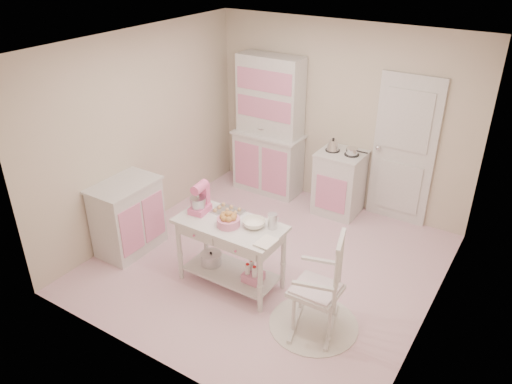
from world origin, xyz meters
TOP-DOWN VIEW (x-y plane):
  - room_shell at (0.00, 0.00)m, footprint 3.84×3.84m
  - door at (0.95, 1.87)m, footprint 0.82×0.05m
  - hutch at (-1.01, 1.66)m, footprint 1.06×0.50m
  - stove at (0.19, 1.61)m, footprint 0.62×0.57m
  - base_cabinet at (-1.63, -0.66)m, footprint 0.54×0.84m
  - lace_rug at (0.96, -0.68)m, footprint 0.92×0.92m
  - rocking_chair at (0.96, -0.68)m, footprint 0.66×0.82m
  - work_table at (-0.15, -0.56)m, footprint 1.20×0.60m
  - stand_mixer at (-0.57, -0.54)m, footprint 0.23×0.30m
  - cookie_tray at (-0.30, -0.38)m, footprint 0.34×0.24m
  - bread_basket at (-0.13, -0.61)m, footprint 0.25×0.25m
  - mixing_bowl at (0.11, -0.48)m, footprint 0.25×0.25m
  - metal_pitcher at (0.29, -0.40)m, footprint 0.10×0.10m
  - recipe_book at (0.30, -0.68)m, footprint 0.18×0.24m

SIDE VIEW (x-z plane):
  - lace_rug at x=0.96m, z-range 0.00..0.01m
  - work_table at x=-0.15m, z-range 0.00..0.80m
  - stove at x=0.19m, z-range 0.00..0.92m
  - base_cabinet at x=-1.63m, z-range 0.00..0.92m
  - rocking_chair at x=0.96m, z-range 0.00..1.10m
  - cookie_tray at x=-0.30m, z-range 0.80..0.82m
  - recipe_book at x=0.30m, z-range 0.80..0.82m
  - mixing_bowl at x=0.11m, z-range 0.80..0.88m
  - bread_basket at x=-0.13m, z-range 0.80..0.89m
  - metal_pitcher at x=0.29m, z-range 0.80..0.97m
  - stand_mixer at x=-0.57m, z-range 0.80..1.14m
  - door at x=0.95m, z-range 0.00..2.04m
  - hutch at x=-1.01m, z-range 0.00..2.08m
  - room_shell at x=0.00m, z-range 0.34..2.96m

